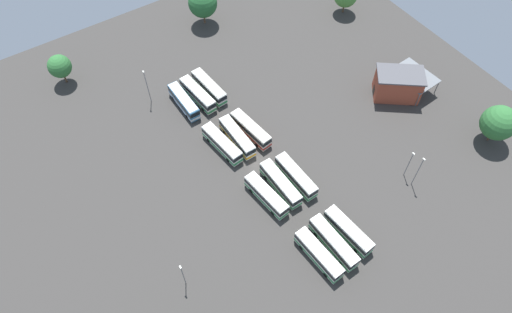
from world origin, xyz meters
TOP-DOWN VIEW (x-y plane):
  - ground_plane at (0.00, 0.00)m, footprint 124.35×124.35m
  - bus_row0_slot0 at (-22.81, -4.99)m, footprint 10.79×2.58m
  - bus_row0_slot1 at (-22.97, -1.26)m, footprint 11.37×3.55m
  - bus_row0_slot2 at (-23.56, 2.09)m, footprint 11.23×3.30m
  - bus_row1_slot0 at (-7.68, -3.96)m, footprint 11.32×3.74m
  - bus_row1_slot1 at (-7.45, -0.31)m, footprint 11.05×2.56m
  - bus_row1_slot2 at (-7.61, 3.26)m, footprint 11.30×3.82m
  - bus_row2_slot0 at (8.01, -3.25)m, footprint 10.92×3.65m
  - bus_row2_slot1 at (7.37, 0.60)m, footprint 11.25×2.63m
  - bus_row2_slot2 at (7.64, 4.24)m, footprint 11.08×2.78m
  - bus_row3_slot0 at (23.50, -2.35)m, footprint 10.96×3.20m
  - bus_row3_slot1 at (23.11, 1.40)m, footprint 11.47×2.82m
  - bus_row3_slot2 at (22.85, 5.13)m, footprint 10.91×3.46m
  - depot_building at (1.08, 37.98)m, footprint 11.76×12.48m
  - maintenance_shelter at (1.53, 42.57)m, footprint 10.24×7.83m
  - lamp_post_far_corner at (14.19, -24.76)m, footprint 0.56×0.28m
  - lamp_post_mid_lot at (21.26, 23.58)m, footprint 0.56×0.28m
  - lamp_post_near_entrance at (-28.77, -10.64)m, footprint 0.56×0.28m
  - lamp_post_by_building at (18.74, 23.89)m, footprint 0.56×0.28m
  - tree_east_edge at (-46.45, 13.87)m, footprint 7.52×7.52m
  - tree_north_edge at (22.21, 45.62)m, footprint 7.46×7.46m
  - tree_south_edge at (-45.64, -24.88)m, footprint 5.44×5.44m

SIDE VIEW (x-z plane):
  - ground_plane at x=0.00m, z-range 0.00..0.00m
  - bus_row2_slot0 at x=8.01m, z-range 0.10..3.54m
  - bus_row3_slot2 at x=22.85m, z-range 0.10..3.54m
  - bus_row0_slot0 at x=-22.81m, z-range 0.10..3.54m
  - bus_row3_slot0 at x=23.50m, z-range 0.10..3.54m
  - bus_row2_slot2 at x=7.64m, z-range 0.10..3.54m
  - bus_row1_slot1 at x=-7.45m, z-range 0.10..3.54m
  - bus_row1_slot2 at x=-7.61m, z-range 0.10..3.54m
  - bus_row0_slot2 at x=-23.56m, z-range 0.10..3.54m
  - bus_row1_slot0 at x=-7.68m, z-range 0.10..3.54m
  - bus_row0_slot1 at x=-22.97m, z-range 0.10..3.54m
  - bus_row2_slot1 at x=7.37m, z-range 0.10..3.54m
  - bus_row3_slot1 at x=23.11m, z-range 0.10..3.54m
  - depot_building at x=1.08m, z-range 0.02..6.78m
  - maintenance_shelter at x=1.53m, z-range 1.90..6.09m
  - lamp_post_far_corner at x=14.19m, z-range 0.41..7.85m
  - lamp_post_by_building at x=18.74m, z-range 0.41..7.90m
  - lamp_post_mid_lot at x=21.26m, z-range 0.42..9.27m
  - tree_south_edge at x=-45.64m, z-range 1.16..8.93m
  - lamp_post_near_entrance at x=-28.77m, z-range 0.42..9.82m
  - tree_north_edge at x=22.21m, z-range 1.02..10.54m
  - tree_east_edge at x=-46.45m, z-range 1.24..11.27m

